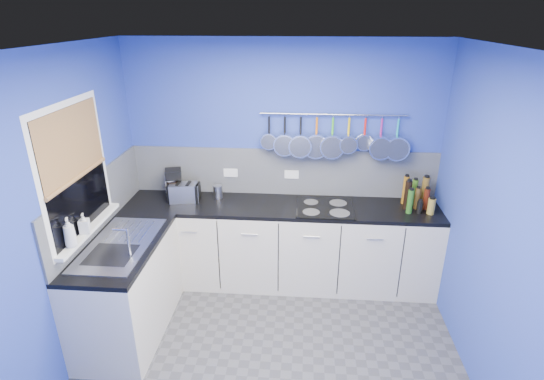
# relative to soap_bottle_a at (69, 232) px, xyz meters

# --- Properties ---
(floor) EXTENTS (3.20, 3.00, 0.02)m
(floor) POSITION_rel_soap_bottle_a_xyz_m (1.53, 0.01, -1.18)
(floor) COLOR #47474C
(floor) RESTS_ON ground
(ceiling) EXTENTS (3.20, 3.00, 0.02)m
(ceiling) POSITION_rel_soap_bottle_a_xyz_m (1.53, 0.01, 1.34)
(ceiling) COLOR white
(ceiling) RESTS_ON ground
(wall_back) EXTENTS (3.20, 0.02, 2.50)m
(wall_back) POSITION_rel_soap_bottle_a_xyz_m (1.53, 1.52, 0.08)
(wall_back) COLOR #2C41A6
(wall_back) RESTS_ON ground
(wall_left) EXTENTS (0.02, 3.00, 2.50)m
(wall_left) POSITION_rel_soap_bottle_a_xyz_m (-0.08, 0.01, 0.08)
(wall_left) COLOR #2C41A6
(wall_left) RESTS_ON ground
(wall_right) EXTENTS (0.02, 3.00, 2.50)m
(wall_right) POSITION_rel_soap_bottle_a_xyz_m (3.14, 0.01, 0.08)
(wall_right) COLOR #2C41A6
(wall_right) RESTS_ON ground
(backsplash_back) EXTENTS (3.20, 0.02, 0.50)m
(backsplash_back) POSITION_rel_soap_bottle_a_xyz_m (1.53, 1.49, -0.02)
(backsplash_back) COLOR gray
(backsplash_back) RESTS_ON wall_back
(backsplash_left) EXTENTS (0.02, 1.80, 0.50)m
(backsplash_left) POSITION_rel_soap_bottle_a_xyz_m (-0.06, 0.61, -0.02)
(backsplash_left) COLOR gray
(backsplash_left) RESTS_ON wall_left
(cabinet_run_back) EXTENTS (3.20, 0.60, 0.86)m
(cabinet_run_back) POSITION_rel_soap_bottle_a_xyz_m (1.53, 1.21, -0.74)
(cabinet_run_back) COLOR beige
(cabinet_run_back) RESTS_ON ground
(worktop_back) EXTENTS (3.20, 0.60, 0.04)m
(worktop_back) POSITION_rel_soap_bottle_a_xyz_m (1.53, 1.21, -0.29)
(worktop_back) COLOR black
(worktop_back) RESTS_ON cabinet_run_back
(cabinet_run_left) EXTENTS (0.60, 1.20, 0.86)m
(cabinet_run_left) POSITION_rel_soap_bottle_a_xyz_m (0.23, 0.31, -0.74)
(cabinet_run_left) COLOR beige
(cabinet_run_left) RESTS_ON ground
(worktop_left) EXTENTS (0.60, 1.20, 0.04)m
(worktop_left) POSITION_rel_soap_bottle_a_xyz_m (0.23, 0.31, -0.29)
(worktop_left) COLOR black
(worktop_left) RESTS_ON cabinet_run_left
(window_frame) EXTENTS (0.01, 1.00, 1.10)m
(window_frame) POSITION_rel_soap_bottle_a_xyz_m (-0.05, 0.31, 0.38)
(window_frame) COLOR white
(window_frame) RESTS_ON wall_left
(window_glass) EXTENTS (0.01, 0.90, 1.00)m
(window_glass) POSITION_rel_soap_bottle_a_xyz_m (-0.04, 0.31, 0.38)
(window_glass) COLOR black
(window_glass) RESTS_ON wall_left
(bamboo_blind) EXTENTS (0.01, 0.90, 0.55)m
(bamboo_blind) POSITION_rel_soap_bottle_a_xyz_m (-0.03, 0.31, 0.61)
(bamboo_blind) COLOR #A3783D
(bamboo_blind) RESTS_ON wall_left
(window_sill) EXTENTS (0.10, 0.98, 0.03)m
(window_sill) POSITION_rel_soap_bottle_a_xyz_m (-0.02, 0.31, -0.13)
(window_sill) COLOR white
(window_sill) RESTS_ON wall_left
(sink_unit) EXTENTS (0.50, 0.95, 0.01)m
(sink_unit) POSITION_rel_soap_bottle_a_xyz_m (0.23, 0.31, -0.27)
(sink_unit) COLOR silver
(sink_unit) RESTS_ON worktop_left
(mixer_tap) EXTENTS (0.12, 0.08, 0.26)m
(mixer_tap) POSITION_rel_soap_bottle_a_xyz_m (0.39, 0.13, -0.14)
(mixer_tap) COLOR silver
(mixer_tap) RESTS_ON worktop_left
(socket_left) EXTENTS (0.15, 0.01, 0.09)m
(socket_left) POSITION_rel_soap_bottle_a_xyz_m (0.98, 1.48, -0.04)
(socket_left) COLOR white
(socket_left) RESTS_ON backsplash_back
(socket_right) EXTENTS (0.15, 0.01, 0.09)m
(socket_right) POSITION_rel_soap_bottle_a_xyz_m (1.63, 1.48, -0.04)
(socket_right) COLOR white
(socket_right) RESTS_ON backsplash_back
(pot_rail) EXTENTS (1.45, 0.02, 0.02)m
(pot_rail) POSITION_rel_soap_bottle_a_xyz_m (2.03, 1.46, 0.61)
(pot_rail) COLOR silver
(pot_rail) RESTS_ON wall_back
(soap_bottle_a) EXTENTS (0.12, 0.12, 0.24)m
(soap_bottle_a) POSITION_rel_soap_bottle_a_xyz_m (0.00, 0.00, 0.00)
(soap_bottle_a) COLOR white
(soap_bottle_a) RESTS_ON window_sill
(soap_bottle_b) EXTENTS (0.10, 0.10, 0.17)m
(soap_bottle_b) POSITION_rel_soap_bottle_a_xyz_m (0.00, 0.22, -0.03)
(soap_bottle_b) COLOR white
(soap_bottle_b) RESTS_ON window_sill
(paper_towel) EXTENTS (0.13, 0.13, 0.25)m
(paper_towel) POSITION_rel_soap_bottle_a_xyz_m (0.38, 1.30, -0.15)
(paper_towel) COLOR white
(paper_towel) RESTS_ON worktop_back
(coffee_maker) EXTENTS (0.22, 0.23, 0.31)m
(coffee_maker) POSITION_rel_soap_bottle_a_xyz_m (0.40, 1.30, -0.12)
(coffee_maker) COLOR black
(coffee_maker) RESTS_ON worktop_back
(toaster) EXTENTS (0.32, 0.23, 0.19)m
(toaster) POSITION_rel_soap_bottle_a_xyz_m (0.53, 1.23, -0.18)
(toaster) COLOR silver
(toaster) RESTS_ON worktop_back
(canister) EXTENTS (0.10, 0.10, 0.14)m
(canister) POSITION_rel_soap_bottle_a_xyz_m (0.86, 1.33, -0.20)
(canister) COLOR silver
(canister) RESTS_ON worktop_back
(hob) EXTENTS (0.57, 0.50, 0.01)m
(hob) POSITION_rel_soap_bottle_a_xyz_m (1.98, 1.15, -0.26)
(hob) COLOR black
(hob) RESTS_ON worktop_back
(pan_0) EXTENTS (0.17, 0.09, 0.36)m
(pan_0) POSITION_rel_soap_bottle_a_xyz_m (1.40, 1.45, 0.43)
(pan_0) COLOR silver
(pan_0) RESTS_ON pot_rail
(pan_1) EXTENTS (0.22, 0.12, 0.41)m
(pan_1) POSITION_rel_soap_bottle_a_xyz_m (1.55, 1.45, 0.40)
(pan_1) COLOR silver
(pan_1) RESTS_ON pot_rail
(pan_2) EXTENTS (0.23, 0.13, 0.42)m
(pan_2) POSITION_rel_soap_bottle_a_xyz_m (1.71, 1.45, 0.40)
(pan_2) COLOR silver
(pan_2) RESTS_ON pot_rail
(pan_3) EXTENTS (0.25, 0.09, 0.44)m
(pan_3) POSITION_rel_soap_bottle_a_xyz_m (1.87, 1.45, 0.39)
(pan_3) COLOR silver
(pan_3) RESTS_ON pot_rail
(pan_4) EXTENTS (0.24, 0.11, 0.43)m
(pan_4) POSITION_rel_soap_bottle_a_xyz_m (2.03, 1.45, 0.39)
(pan_4) COLOR silver
(pan_4) RESTS_ON pot_rail
(pan_5) EXTENTS (0.18, 0.12, 0.37)m
(pan_5) POSITION_rel_soap_bottle_a_xyz_m (2.19, 1.45, 0.42)
(pan_5) COLOR silver
(pan_5) RESTS_ON pot_rail
(pan_6) EXTENTS (0.16, 0.06, 0.35)m
(pan_6) POSITION_rel_soap_bottle_a_xyz_m (2.35, 1.45, 0.43)
(pan_6) COLOR silver
(pan_6) RESTS_ON pot_rail
(pan_7) EXTENTS (0.24, 0.12, 0.43)m
(pan_7) POSITION_rel_soap_bottle_a_xyz_m (2.51, 1.45, 0.40)
(pan_7) COLOR silver
(pan_7) RESTS_ON pot_rail
(pan_8) EXTENTS (0.24, 0.12, 0.43)m
(pan_8) POSITION_rel_soap_bottle_a_xyz_m (2.67, 1.45, 0.39)
(pan_8) COLOR silver
(pan_8) RESTS_ON pot_rail
(condiment_0) EXTENTS (0.07, 0.07, 0.29)m
(condiment_0) POSITION_rel_soap_bottle_a_xyz_m (2.98, 1.34, -0.12)
(condiment_0) COLOR brown
(condiment_0) RESTS_ON worktop_back
(condiment_1) EXTENTS (0.05, 0.05, 0.27)m
(condiment_1) POSITION_rel_soap_bottle_a_xyz_m (2.87, 1.32, -0.14)
(condiment_1) COLOR #3F721E
(condiment_1) RESTS_ON worktop_back
(condiment_2) EXTENTS (0.06, 0.06, 0.29)m
(condiment_2) POSITION_rel_soap_bottle_a_xyz_m (2.79, 1.34, -0.12)
(condiment_2) COLOR #8C5914
(condiment_2) RESTS_ON worktop_back
(condiment_3) EXTENTS (0.06, 0.06, 0.22)m
(condiment_3) POSITION_rel_soap_bottle_a_xyz_m (2.97, 1.22, -0.16)
(condiment_3) COLOR #4C190C
(condiment_3) RESTS_ON worktop_back
(condiment_4) EXTENTS (0.05, 0.05, 0.22)m
(condiment_4) POSITION_rel_soap_bottle_a_xyz_m (2.88, 1.23, -0.16)
(condiment_4) COLOR brown
(condiment_4) RESTS_ON worktop_back
(condiment_5) EXTENTS (0.06, 0.06, 0.29)m
(condiment_5) POSITION_rel_soap_bottle_a_xyz_m (2.78, 1.22, -0.12)
(condiment_5) COLOR black
(condiment_5) RESTS_ON worktop_back
(condiment_6) EXTENTS (0.07, 0.07, 0.16)m
(condiment_6) POSITION_rel_soap_bottle_a_xyz_m (3.00, 1.12, -0.19)
(condiment_6) COLOR olive
(condiment_6) RESTS_ON worktop_back
(condiment_7) EXTENTS (0.06, 0.06, 0.12)m
(condiment_7) POSITION_rel_soap_bottle_a_xyz_m (2.89, 1.13, -0.21)
(condiment_7) COLOR black
(condiment_7) RESTS_ON worktop_back
(condiment_8) EXTENTS (0.06, 0.06, 0.24)m
(condiment_8) POSITION_rel_soap_bottle_a_xyz_m (2.79, 1.12, -0.15)
(condiment_8) COLOR #265919
(condiment_8) RESTS_ON worktop_back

